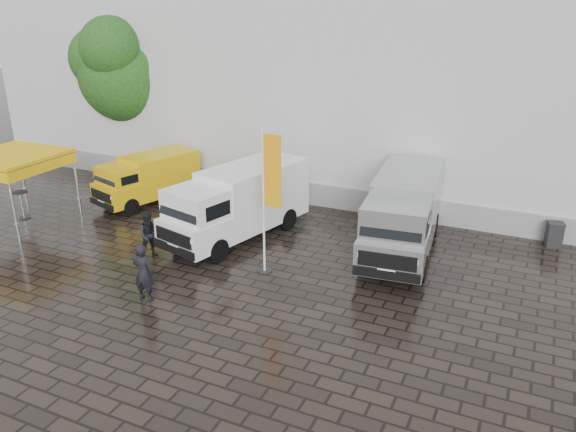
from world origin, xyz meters
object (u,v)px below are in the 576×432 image
object	(u,v)px
canopy_tent	(11,158)
cocktail_table	(22,205)
van_white	(237,205)
van_yellow	(148,180)
person_front	(144,273)
van_silver	(403,216)
flagpole	(268,195)
person_tent	(150,235)
wheelie_bin	(554,234)

from	to	relation	value
canopy_tent	cocktail_table	distance (m)	2.11
van_white	canopy_tent	bearing A→B (deg)	-152.13
van_yellow	person_front	world-z (taller)	van_yellow
van_silver	flagpole	bearing A→B (deg)	-141.65
canopy_tent	flagpole	bearing A→B (deg)	0.26
van_yellow	flagpole	bearing A→B (deg)	-9.02
flagpole	person_tent	distance (m)	4.83
wheelie_bin	person_front	bearing A→B (deg)	-151.82
canopy_tent	person_front	world-z (taller)	canopy_tent
van_yellow	person_front	bearing A→B (deg)	-35.59
wheelie_bin	canopy_tent	bearing A→B (deg)	-174.60
wheelie_bin	person_tent	size ratio (longest dim) A/B	0.57
canopy_tent	van_white	bearing A→B (deg)	13.59
cocktail_table	person_tent	size ratio (longest dim) A/B	0.70
person_front	person_tent	world-z (taller)	person_front
wheelie_bin	person_front	world-z (taller)	person_front
van_silver	canopy_tent	size ratio (longest dim) A/B	1.89
van_white	van_silver	xyz separation A→B (m)	(6.00, 1.35, 0.05)
van_yellow	person_tent	size ratio (longest dim) A/B	2.78
wheelie_bin	flagpole	bearing A→B (deg)	-155.87
cocktail_table	flagpole	bearing A→B (deg)	-0.83
canopy_tent	person_tent	world-z (taller)	canopy_tent
van_silver	person_front	size ratio (longest dim) A/B	3.51
van_yellow	canopy_tent	size ratio (longest dim) A/B	1.36
cocktail_table	van_white	bearing A→B (deg)	12.08
canopy_tent	wheelie_bin	world-z (taller)	canopy_tent
van_white	canopy_tent	size ratio (longest dim) A/B	1.82
van_yellow	van_white	xyz separation A→B (m)	(5.65, -1.85, 0.28)
person_tent	cocktail_table	bearing A→B (deg)	130.49
cocktail_table	wheelie_bin	bearing A→B (deg)	17.04
canopy_tent	cocktail_table	world-z (taller)	canopy_tent
van_silver	wheelie_bin	size ratio (longest dim) A/B	6.83
van_yellow	flagpole	world-z (taller)	flagpole
van_silver	wheelie_bin	world-z (taller)	van_silver
person_front	van_yellow	bearing A→B (deg)	-58.75
flagpole	person_tent	xyz separation A→B (m)	(-4.38, -0.63, -1.91)
van_white	van_silver	bearing A→B (deg)	26.94
van_silver	wheelie_bin	xyz separation A→B (m)	(5.01, 2.87, -0.92)
canopy_tent	person_tent	size ratio (longest dim) A/B	2.04
person_tent	canopy_tent	bearing A→B (deg)	132.14
person_front	person_tent	xyz separation A→B (m)	(-1.78, 2.58, -0.08)
van_white	canopy_tent	distance (m)	9.39
flagpole	wheelie_bin	xyz separation A→B (m)	(8.60, 6.35, -2.27)
canopy_tent	flagpole	world-z (taller)	flagpole
wheelie_bin	van_yellow	bearing A→B (deg)	175.77
van_white	person_tent	distance (m)	3.44
cocktail_table	person_front	world-z (taller)	person_front
van_yellow	flagpole	size ratio (longest dim) A/B	0.94
canopy_tent	person_tent	bearing A→B (deg)	-4.71
canopy_tent	person_tent	distance (m)	7.32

